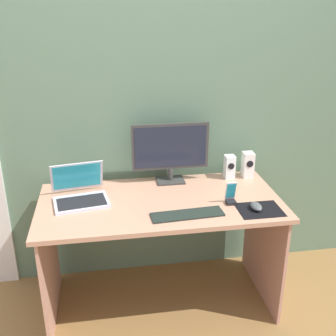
{
  "coord_description": "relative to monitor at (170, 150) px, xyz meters",
  "views": [
    {
      "loc": [
        -0.3,
        -2.19,
        1.86
      ],
      "look_at": [
        0.04,
        -0.02,
        0.96
      ],
      "focal_mm": 44.14,
      "sensor_mm": 36.0,
      "label": 1
    }
  ],
  "objects": [
    {
      "name": "speaker_near_monitor",
      "position": [
        0.4,
        -0.01,
        -0.14
      ],
      "size": [
        0.07,
        0.07,
        0.16
      ],
      "color": "white",
      "rests_on": "desk"
    },
    {
      "name": "laptop",
      "position": [
        -0.58,
        -0.19,
        -0.17
      ],
      "size": [
        0.36,
        0.34,
        0.21
      ],
      "color": "silver",
      "rests_on": "desk"
    },
    {
      "name": "monitor",
      "position": [
        0.0,
        0.0,
        0.0
      ],
      "size": [
        0.5,
        0.14,
        0.4
      ],
      "color": "#373735",
      "rests_on": "desk"
    },
    {
      "name": "ground_plane",
      "position": [
        -0.11,
        -0.27,
        -0.96
      ],
      "size": [
        8.0,
        8.0,
        0.0
      ],
      "primitive_type": "plane",
      "color": "olive"
    },
    {
      "name": "desk",
      "position": [
        -0.11,
        -0.27,
        -0.37
      ],
      "size": [
        1.45,
        0.71,
        0.75
      ],
      "color": "tan",
      "rests_on": "ground_plane"
    },
    {
      "name": "mousepad",
      "position": [
        0.44,
        -0.48,
        -0.22
      ],
      "size": [
        0.25,
        0.2,
        0.0
      ],
      "primitive_type": "cube",
      "color": "black",
      "rests_on": "desk"
    },
    {
      "name": "keyboard_external",
      "position": [
        0.02,
        -0.48,
        -0.21
      ],
      "size": [
        0.41,
        0.14,
        0.01
      ],
      "primitive_type": "cube",
      "rotation": [
        0.0,
        0.0,
        0.06
      ],
      "color": "#202924",
      "rests_on": "desk"
    },
    {
      "name": "wall_back",
      "position": [
        -0.11,
        0.15,
        0.29
      ],
      "size": [
        6.0,
        0.04,
        2.5
      ],
      "primitive_type": "cube",
      "color": "slate",
      "rests_on": "ground_plane"
    },
    {
      "name": "speaker_right",
      "position": [
        0.53,
        -0.01,
        -0.13
      ],
      "size": [
        0.07,
        0.08,
        0.17
      ],
      "color": "white",
      "rests_on": "desk"
    },
    {
      "name": "mouse",
      "position": [
        0.42,
        -0.47,
        -0.2
      ],
      "size": [
        0.06,
        0.1,
        0.04
      ],
      "primitive_type": "ellipsoid",
      "rotation": [
        0.0,
        0.0,
        0.02
      ],
      "color": "#4D5253",
      "rests_on": "mousepad"
    },
    {
      "name": "phone_in_dock",
      "position": [
        0.3,
        -0.37,
        -0.17
      ],
      "size": [
        0.06,
        0.06,
        0.14
      ],
      "color": "black",
      "rests_on": "desk"
    }
  ]
}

